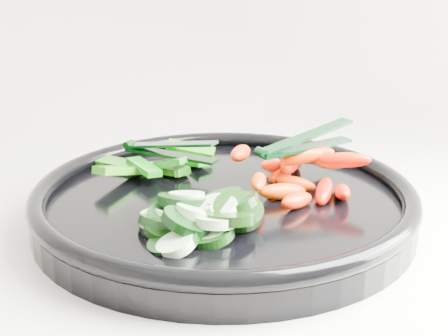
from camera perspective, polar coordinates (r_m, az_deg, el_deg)
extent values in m
cube|color=silver|center=(0.65, -7.88, -5.20)|extent=(2.02, 0.62, 0.03)
cylinder|color=black|center=(0.62, 0.00, -3.73)|extent=(0.38, 0.38, 0.02)
torus|color=black|center=(0.61, 0.00, -2.13)|extent=(0.39, 0.39, 0.02)
cylinder|color=black|center=(0.51, -4.61, -6.64)|extent=(0.06, 0.06, 0.03)
cylinder|color=beige|center=(0.51, -4.42, -7.00)|extent=(0.04, 0.04, 0.02)
cylinder|color=black|center=(0.55, -5.76, -5.11)|extent=(0.06, 0.06, 0.03)
cylinder|color=#E3FCC9|center=(0.56, -5.04, -4.43)|extent=(0.04, 0.04, 0.02)
cylinder|color=black|center=(0.55, -4.99, -4.72)|extent=(0.05, 0.06, 0.03)
cylinder|color=#E6FAC8|center=(0.55, -3.76, -4.87)|extent=(0.04, 0.04, 0.02)
cylinder|color=black|center=(0.52, -1.41, -6.07)|extent=(0.06, 0.06, 0.02)
cylinder|color=beige|center=(0.53, -1.33, -5.95)|extent=(0.05, 0.05, 0.02)
cylinder|color=black|center=(0.58, -4.56, -3.71)|extent=(0.05, 0.05, 0.02)
cylinder|color=beige|center=(0.56, -2.86, -4.17)|extent=(0.04, 0.04, 0.02)
cylinder|color=black|center=(0.54, -5.35, -5.58)|extent=(0.05, 0.05, 0.01)
cylinder|color=beige|center=(0.55, -6.23, -4.77)|extent=(0.04, 0.04, 0.01)
cylinder|color=black|center=(0.56, 1.03, -3.36)|extent=(0.06, 0.06, 0.03)
cylinder|color=beige|center=(0.54, -0.27, -3.86)|extent=(0.04, 0.04, 0.02)
cylinder|color=black|center=(0.57, -3.85, -2.99)|extent=(0.06, 0.06, 0.02)
cylinder|color=#D6F7C5|center=(0.57, -3.43, -2.67)|extent=(0.04, 0.04, 0.02)
cylinder|color=black|center=(0.52, -3.42, -4.99)|extent=(0.06, 0.06, 0.03)
cylinder|color=beige|center=(0.54, -2.59, -4.29)|extent=(0.04, 0.04, 0.03)
cylinder|color=black|center=(0.54, 1.29, -3.93)|extent=(0.06, 0.06, 0.03)
cylinder|color=beige|center=(0.54, 0.21, -3.98)|extent=(0.04, 0.04, 0.02)
cylinder|color=black|center=(0.57, -0.27, -2.90)|extent=(0.05, 0.05, 0.02)
cylinder|color=beige|center=(0.56, -0.98, -3.34)|extent=(0.04, 0.04, 0.02)
cylinder|color=black|center=(0.53, 0.58, -4.58)|extent=(0.05, 0.05, 0.02)
cylinder|color=beige|center=(0.52, -0.83, -4.97)|extent=(0.04, 0.04, 0.02)
ellipsoid|color=red|center=(0.61, 9.14, -2.09)|extent=(0.04, 0.05, 0.03)
ellipsoid|color=#E34D00|center=(0.61, 5.36, -2.16)|extent=(0.05, 0.03, 0.02)
ellipsoid|color=red|center=(0.61, 10.76, -2.16)|extent=(0.03, 0.05, 0.03)
ellipsoid|color=#EC4200|center=(0.65, 5.12, -0.70)|extent=(0.04, 0.05, 0.02)
ellipsoid|color=#FF2A00|center=(0.59, 6.68, -2.97)|extent=(0.05, 0.04, 0.02)
ellipsoid|color=#F63500|center=(0.63, 6.55, -1.40)|extent=(0.04, 0.03, 0.02)
ellipsoid|color=#DE3C00|center=(0.69, 6.47, 0.57)|extent=(0.03, 0.05, 0.02)
ellipsoid|color=#E03400|center=(0.66, 4.93, -0.22)|extent=(0.03, 0.05, 0.02)
ellipsoid|color=red|center=(0.59, 3.17, -1.21)|extent=(0.03, 0.05, 0.02)
ellipsoid|color=#F12800|center=(0.67, 8.18, 1.09)|extent=(0.05, 0.06, 0.03)
ellipsoid|color=#F63700|center=(0.64, 5.99, 0.28)|extent=(0.04, 0.05, 0.03)
ellipsoid|color=red|center=(0.64, 4.39, 0.33)|extent=(0.04, 0.04, 0.02)
ellipsoid|color=#E75700|center=(0.66, 10.07, 0.60)|extent=(0.06, 0.03, 0.02)
ellipsoid|color=#FF6400|center=(0.62, 7.12, 1.03)|extent=(0.05, 0.02, 0.02)
ellipsoid|color=#EE1D00|center=(0.63, 1.53, 1.36)|extent=(0.04, 0.05, 0.02)
ellipsoid|color=#E90E00|center=(0.63, 8.08, 1.23)|extent=(0.05, 0.02, 0.02)
ellipsoid|color=red|center=(0.62, 10.99, 0.72)|extent=(0.05, 0.04, 0.02)
cube|color=#09630F|center=(0.68, -4.44, -0.04)|extent=(0.03, 0.06, 0.02)
cube|color=#0E6709|center=(0.69, -5.41, 0.05)|extent=(0.05, 0.05, 0.02)
cube|color=#1B750B|center=(0.70, -2.96, 0.52)|extent=(0.04, 0.05, 0.02)
cube|color=#266C0A|center=(0.67, -5.03, -0.26)|extent=(0.04, 0.05, 0.01)
cube|color=#226509|center=(0.70, -9.40, 0.27)|extent=(0.06, 0.05, 0.01)
cube|color=#0A7310|center=(0.66, -5.63, 0.34)|extent=(0.05, 0.04, 0.02)
cube|color=#13710A|center=(0.65, -9.59, -0.21)|extent=(0.05, 0.05, 0.02)
cube|color=#166809|center=(0.66, -7.35, 0.10)|extent=(0.04, 0.06, 0.01)
cube|color=#1D6809|center=(0.71, -3.07, 1.75)|extent=(0.06, 0.04, 0.02)
cylinder|color=black|center=(0.59, 3.45, 1.45)|extent=(0.01, 0.01, 0.01)
cube|color=black|center=(0.63, 7.52, 1.88)|extent=(0.11, 0.06, 0.00)
cube|color=black|center=(0.62, 7.57, 2.89)|extent=(0.11, 0.06, 0.02)
cylinder|color=black|center=(0.71, -8.70, 2.19)|extent=(0.01, 0.01, 0.01)
cube|color=black|center=(0.68, -4.89, 1.22)|extent=(0.10, 0.08, 0.00)
cube|color=black|center=(0.67, -4.92, 2.15)|extent=(0.10, 0.08, 0.02)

